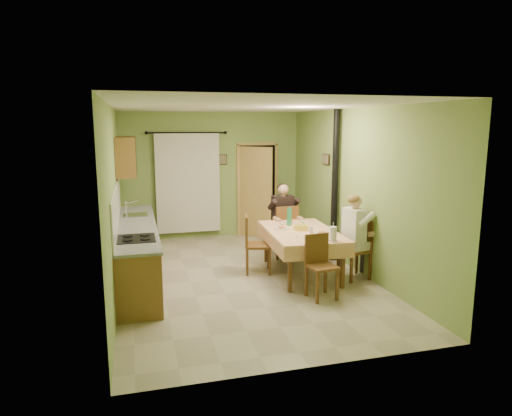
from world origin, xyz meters
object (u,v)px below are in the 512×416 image
object	(u,v)px
dining_table	(301,252)
chair_near	(321,279)
chair_left	(257,256)
chair_far	(283,241)
man_right	(356,227)
stove_flue	(334,206)
chair_right	(355,261)
man_far	(283,212)

from	to	relation	value
dining_table	chair_near	bearing A→B (deg)	-92.12
chair_near	chair_left	distance (m)	1.52
chair_far	man_right	size ratio (longest dim) A/B	0.73
stove_flue	chair_right	bearing A→B (deg)	-95.85
dining_table	chair_far	size ratio (longest dim) A/B	1.91
dining_table	stove_flue	xyz separation A→B (m)	(0.90, 0.68, 0.65)
man_far	chair_right	bearing A→B (deg)	-68.46
chair_right	chair_left	bearing A→B (deg)	55.74
chair_near	stove_flue	bearing A→B (deg)	-126.49
dining_table	chair_right	xyz separation A→B (m)	(0.79, -0.44, -0.09)
chair_far	chair_left	xyz separation A→B (m)	(-0.75, -0.82, -0.00)
man_far	man_right	distance (m)	1.71
chair_far	chair_near	world-z (taller)	chair_far
chair_right	chair_left	size ratio (longest dim) A/B	0.99
chair_near	dining_table	bearing A→B (deg)	-102.58
chair_far	man_far	size ratio (longest dim) A/B	0.73
chair_near	chair_left	size ratio (longest dim) A/B	0.94
chair_left	man_right	size ratio (longest dim) A/B	0.72
dining_table	chair_left	world-z (taller)	chair_left
chair_right	chair_left	xyz separation A→B (m)	(-1.49, 0.71, 0.00)
chair_right	stove_flue	world-z (taller)	stove_flue
man_far	man_right	bearing A→B (deg)	-68.92
man_right	chair_near	bearing A→B (deg)	119.05
dining_table	chair_left	xyz separation A→B (m)	(-0.70, 0.28, -0.09)
stove_flue	chair_near	bearing A→B (deg)	-119.24
dining_table	chair_right	bearing A→B (deg)	-25.93
chair_far	chair_right	distance (m)	1.70
chair_far	chair_near	distance (m)	2.22
chair_far	man_right	xyz separation A→B (m)	(0.73, -1.53, 0.59)
dining_table	stove_flue	distance (m)	1.30
chair_far	chair_near	xyz separation A→B (m)	(-0.15, -2.21, -0.00)
dining_table	chair_near	distance (m)	1.13
chair_right	man_far	size ratio (longest dim) A/B	0.71
chair_far	chair_left	world-z (taller)	chair_far
chair_far	dining_table	bearing A→B (deg)	-96.58
chair_far	chair_right	world-z (taller)	chair_far
chair_right	man_right	distance (m)	0.59
chair_left	man_far	size ratio (longest dim) A/B	0.72
chair_left	stove_flue	xyz separation A→B (m)	(1.60, 0.41, 0.73)
chair_far	man_right	world-z (taller)	man_right
dining_table	chair_far	world-z (taller)	chair_far
chair_far	stove_flue	bearing A→B (deg)	-29.73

